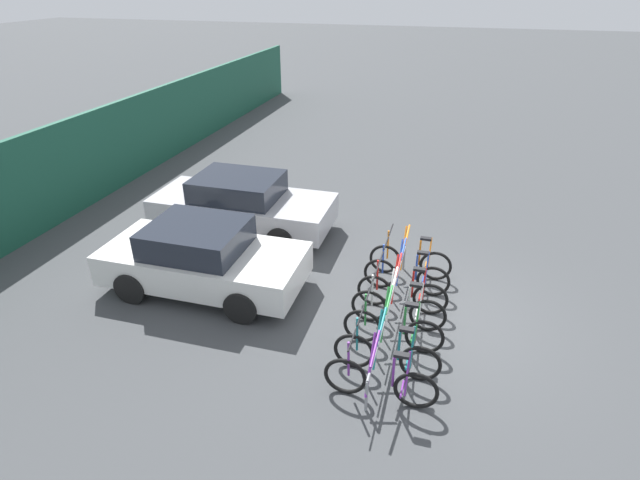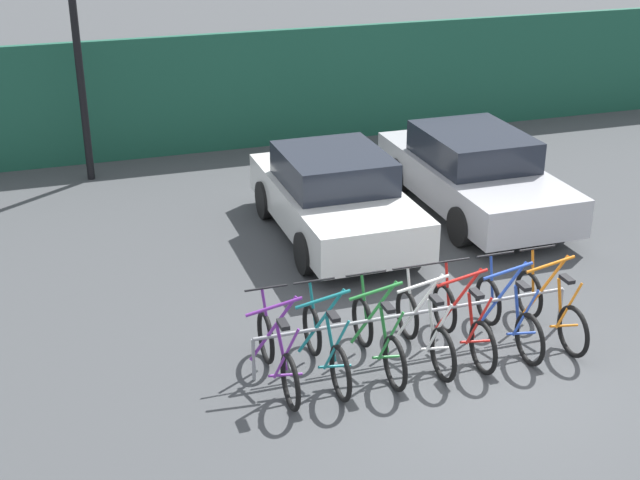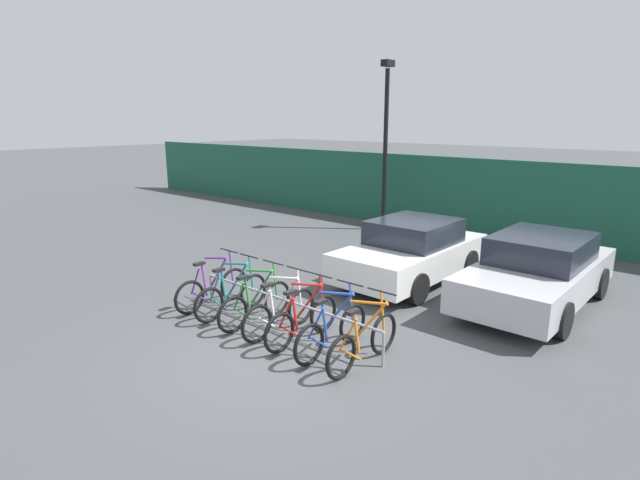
# 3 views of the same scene
# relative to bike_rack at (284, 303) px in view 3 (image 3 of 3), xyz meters

# --- Properties ---
(ground_plane) EXTENTS (120.00, 120.00, 0.00)m
(ground_plane) POSITION_rel_bike_rack_xyz_m (0.55, -0.68, -0.49)
(ground_plane) COLOR #424447
(hoarding_wall) EXTENTS (36.00, 0.16, 2.41)m
(hoarding_wall) POSITION_rel_bike_rack_xyz_m (0.55, 8.82, 0.71)
(hoarding_wall) COLOR #19513D
(hoarding_wall) RESTS_ON ground
(bike_rack) EXTENTS (4.17, 0.04, 0.57)m
(bike_rack) POSITION_rel_bike_rack_xyz_m (0.00, 0.00, 0.00)
(bike_rack) COLOR gray
(bike_rack) RESTS_ON ground
(bicycle_purple) EXTENTS (0.68, 1.71, 1.05)m
(bicycle_purple) POSITION_rel_bike_rack_xyz_m (-1.81, -0.15, -0.11)
(bicycle_purple) COLOR black
(bicycle_purple) RESTS_ON ground
(bicycle_teal) EXTENTS (0.68, 1.71, 1.05)m
(bicycle_teal) POSITION_rel_bike_rack_xyz_m (-1.22, -0.15, -0.11)
(bicycle_teal) COLOR black
(bicycle_teal) RESTS_ON ground
(bicycle_green) EXTENTS (0.68, 1.71, 1.05)m
(bicycle_green) POSITION_rel_bike_rack_xyz_m (-0.56, -0.15, -0.11)
(bicycle_green) COLOR black
(bicycle_green) RESTS_ON ground
(bicycle_white) EXTENTS (0.68, 1.71, 1.05)m
(bicycle_white) POSITION_rel_bike_rack_xyz_m (0.05, -0.15, -0.11)
(bicycle_white) COLOR black
(bicycle_white) RESTS_ON ground
(bicycle_red) EXTENTS (0.68, 1.71, 1.05)m
(bicycle_red) POSITION_rel_bike_rack_xyz_m (0.58, -0.15, -0.11)
(bicycle_red) COLOR black
(bicycle_red) RESTS_ON ground
(bicycle_blue) EXTENTS (0.68, 1.71, 1.05)m
(bicycle_blue) POSITION_rel_bike_rack_xyz_m (1.21, -0.15, -0.11)
(bicycle_blue) COLOR black
(bicycle_blue) RESTS_ON ground
(bicycle_orange) EXTENTS (0.68, 1.71, 1.05)m
(bicycle_orange) POSITION_rel_bike_rack_xyz_m (1.81, -0.15, -0.11)
(bicycle_orange) COLOR black
(bicycle_orange) RESTS_ON ground
(car_white) EXTENTS (1.91, 3.96, 1.40)m
(car_white) POSITION_rel_bike_rack_xyz_m (0.25, 3.77, 0.20)
(car_white) COLOR silver
(car_white) RESTS_ON ground
(car_silver) EXTENTS (1.91, 4.35, 1.40)m
(car_silver) POSITION_rel_bike_rack_xyz_m (2.88, 4.08, 0.20)
(car_silver) COLOR #B7B7BC
(car_silver) RESTS_ON ground
(lamp_post) EXTENTS (0.24, 0.44, 5.31)m
(lamp_post) POSITION_rel_bike_rack_xyz_m (-3.25, 7.83, 2.51)
(lamp_post) COLOR black
(lamp_post) RESTS_ON ground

